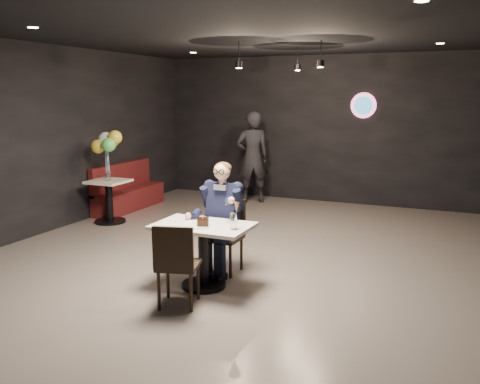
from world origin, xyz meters
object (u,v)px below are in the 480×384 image
at_px(side_table, 109,201).
at_px(balloon_vase, 108,176).
at_px(main_table, 203,256).
at_px(sundae_glass, 234,221).
at_px(chair_far, 224,237).
at_px(booth_bench, 129,187).
at_px(passerby, 252,157).
at_px(chair_near, 178,263).
at_px(seated_man, 223,216).

height_order(side_table, balloon_vase, balloon_vase).
xyz_separation_m(main_table, sundae_glass, (0.40, -0.05, 0.46)).
xyz_separation_m(sundae_glass, balloon_vase, (-3.32, 2.10, -0.01)).
relative_size(chair_far, sundae_glass, 5.22).
bearing_deg(booth_bench, passerby, 39.36).
height_order(chair_far, booth_bench, chair_far).
relative_size(chair_far, balloon_vase, 6.27).
relative_size(chair_near, booth_bench, 0.51).
distance_m(chair_near, balloon_vase, 3.94).
distance_m(booth_bench, passerby, 2.56).
bearing_deg(side_table, seated_man, -27.36).
xyz_separation_m(main_table, balloon_vase, (-2.91, 2.06, 0.45)).
bearing_deg(balloon_vase, chair_far, -27.36).
bearing_deg(chair_far, main_table, -90.00).
bearing_deg(chair_near, sundae_glass, 36.69).
height_order(chair_near, balloon_vase, chair_near).
relative_size(main_table, chair_far, 1.20).
bearing_deg(passerby, balloon_vase, 26.51).
height_order(side_table, passerby, passerby).
relative_size(chair_far, seated_man, 0.64).
height_order(sundae_glass, booth_bench, sundae_glass).
relative_size(side_table, balloon_vase, 5.28).
relative_size(side_table, passerby, 0.41).
relative_size(sundae_glass, booth_bench, 0.10).
relative_size(main_table, sundae_glass, 6.24).
distance_m(main_table, chair_near, 0.57).
bearing_deg(chair_near, main_table, 74.51).
bearing_deg(side_table, booth_bench, 106.70).
bearing_deg(balloon_vase, booth_bench, 106.70).
xyz_separation_m(seated_man, passerby, (-1.27, 4.10, 0.22)).
distance_m(chair_far, side_table, 3.28).
relative_size(sundae_glass, passerby, 0.09).
xyz_separation_m(sundae_glass, side_table, (-3.32, 2.10, -0.45)).
bearing_deg(main_table, side_table, 144.77).
xyz_separation_m(chair_near, booth_bench, (-3.21, 3.62, -0.01)).
bearing_deg(main_table, passerby, 105.25).
bearing_deg(booth_bench, main_table, -43.57).
bearing_deg(side_table, passerby, 57.62).
bearing_deg(chair_far, seated_man, 0.00).
bearing_deg(main_table, booth_bench, 136.43).
bearing_deg(booth_bench, balloon_vase, -73.30).
bearing_deg(passerby, chair_far, 76.06).
relative_size(chair_near, passerby, 0.49).
height_order(sundae_glass, balloon_vase, sundae_glass).
bearing_deg(balloon_vase, main_table, -35.23).
height_order(main_table, chair_far, chair_far).
bearing_deg(sundae_glass, chair_near, -127.82).
relative_size(booth_bench, side_table, 2.32).
bearing_deg(side_table, balloon_vase, 0.00).
xyz_separation_m(chair_far, booth_bench, (-3.21, 2.51, -0.01)).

